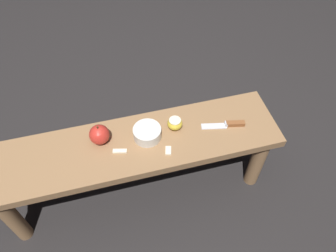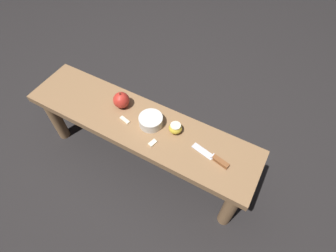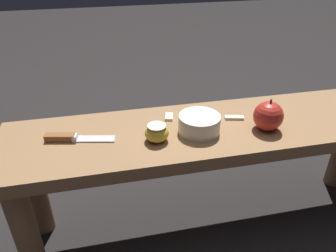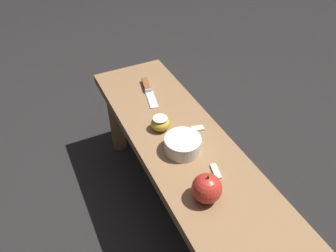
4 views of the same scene
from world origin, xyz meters
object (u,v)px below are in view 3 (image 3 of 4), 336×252
at_px(wooden_bench, 215,148).
at_px(knife, 70,138).
at_px(bowl, 199,124).
at_px(apple_whole, 268,116).
at_px(apple_cut, 157,133).

relative_size(wooden_bench, knife, 6.51).
xyz_separation_m(wooden_bench, knife, (-0.43, 0.01, 0.09)).
bearing_deg(bowl, knife, 175.30).
relative_size(apple_whole, apple_cut, 1.45).
distance_m(wooden_bench, knife, 0.44).
xyz_separation_m(wooden_bench, apple_whole, (0.14, -0.05, 0.13)).
bearing_deg(apple_whole, wooden_bench, 160.00).
height_order(apple_whole, bowl, apple_whole).
xyz_separation_m(apple_whole, apple_cut, (-0.33, 0.01, -0.02)).
bearing_deg(apple_cut, wooden_bench, 12.04).
bearing_deg(apple_whole, bowl, 171.54).
bearing_deg(apple_cut, apple_whole, -1.48).
bearing_deg(apple_whole, apple_cut, 178.52).
bearing_deg(knife, bowl, 7.35).
bearing_deg(wooden_bench, apple_whole, -20.00).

